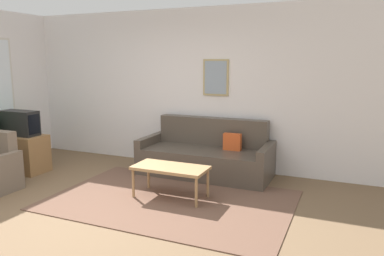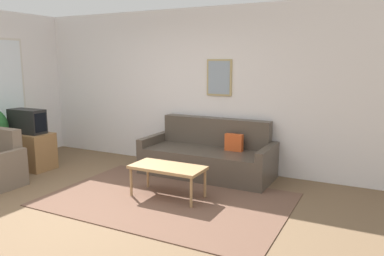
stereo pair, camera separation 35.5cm
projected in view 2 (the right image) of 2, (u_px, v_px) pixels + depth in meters
The scene contains 9 objects.
ground_plane at pixel (76, 216), 4.45m from camera, with size 16.00×16.00×0.00m, color brown.
area_rug at pixel (167, 199), 4.97m from camera, with size 3.14×2.07×0.01m.
wall_back at pixel (183, 88), 6.56m from camera, with size 8.00×0.09×2.70m.
couch at pixel (208, 156), 6.03m from camera, with size 2.10×0.90×0.89m.
coffee_table at pixel (168, 169), 5.00m from camera, with size 1.00×0.49×0.44m.
tv_stand at pixel (29, 151), 6.40m from camera, with size 0.83×0.47×0.61m.
tv at pixel (27, 121), 6.31m from camera, with size 0.65×0.28×0.41m.
potted_plant_by_window at pixel (33, 135), 6.94m from camera, with size 0.48×0.48×0.73m.
potted_plant_small at pixel (23, 131), 6.71m from camera, with size 0.60×0.60×0.91m.
Camera 2 is at (3.14, -3.11, 1.82)m, focal length 35.00 mm.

